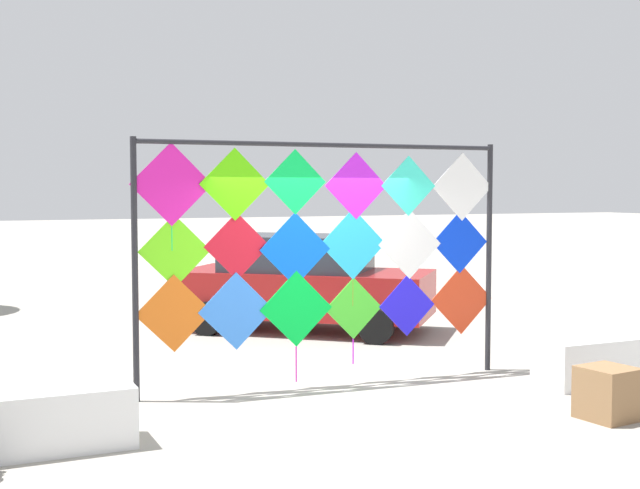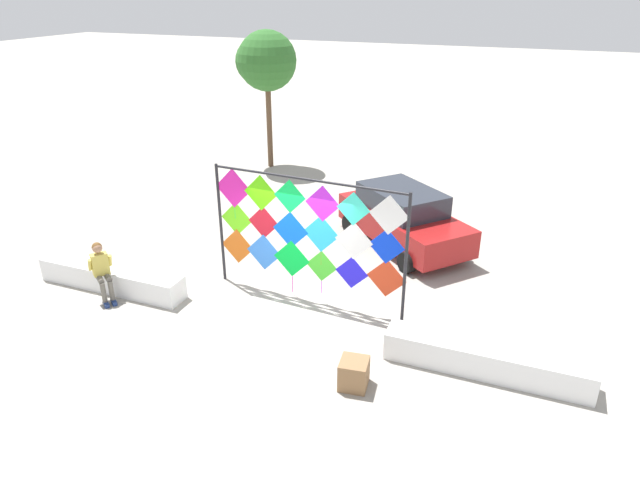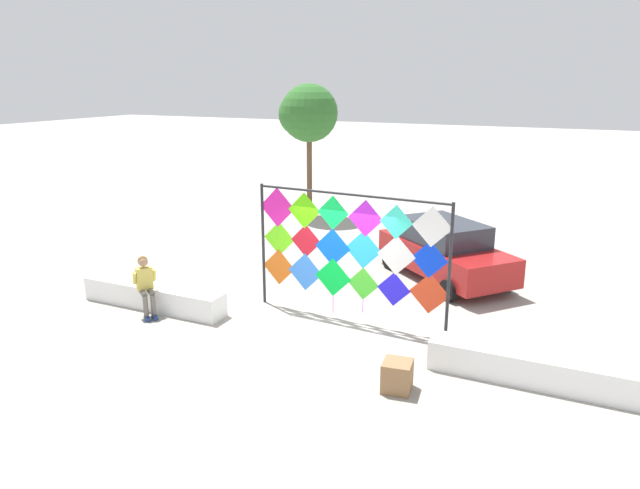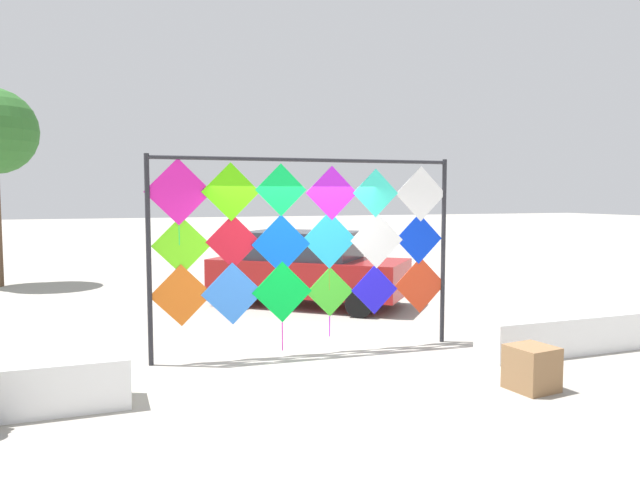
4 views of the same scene
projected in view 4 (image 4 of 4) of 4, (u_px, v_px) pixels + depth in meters
name	position (u px, v px, depth m)	size (l,w,h in m)	color
ground	(317.00, 370.00, 8.06)	(120.00, 120.00, 0.00)	#9E998E
plaza_ledge_right	(589.00, 331.00, 9.16)	(3.79, 0.62, 0.56)	white
kite_display_rack	(305.00, 237.00, 8.81)	(4.64, 0.32, 2.94)	#232328
parked_car	(307.00, 268.00, 12.82)	(4.28, 4.01, 1.60)	maroon
cardboard_box_large	(532.00, 368.00, 7.22)	(0.50, 0.51, 0.54)	olive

